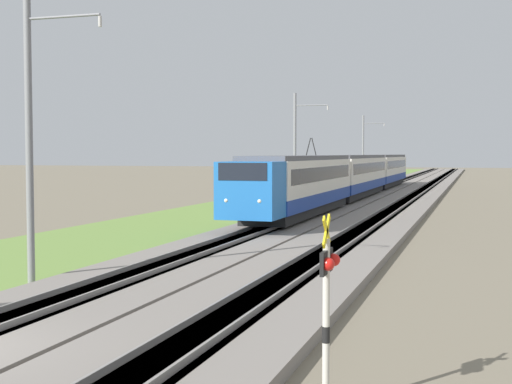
# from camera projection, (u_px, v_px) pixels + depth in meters

# --- Properties ---
(ballast_main) EXTENTS (240.00, 4.40, 0.30)m
(ballast_main) POSITION_uv_depth(u_px,v_px,m) (356.00, 198.00, 60.76)
(ballast_main) COLOR gray
(ballast_main) RESTS_ON ground
(ballast_adjacent) EXTENTS (240.00, 4.40, 0.30)m
(ballast_adjacent) POSITION_uv_depth(u_px,v_px,m) (411.00, 199.00, 59.40)
(ballast_adjacent) COLOR gray
(ballast_adjacent) RESTS_ON ground
(track_main) EXTENTS (240.00, 1.57, 0.45)m
(track_main) POSITION_uv_depth(u_px,v_px,m) (356.00, 198.00, 60.76)
(track_main) COLOR #4C4238
(track_main) RESTS_ON ground
(track_adjacent) EXTENTS (240.00, 1.57, 0.45)m
(track_adjacent) POSITION_uv_depth(u_px,v_px,m) (411.00, 199.00, 59.40)
(track_adjacent) COLOR #4C4238
(track_adjacent) RESTS_ON ground
(grass_verge) EXTENTS (240.00, 8.29, 0.12)m
(grass_verge) POSITION_uv_depth(u_px,v_px,m) (285.00, 198.00, 62.64)
(grass_verge) COLOR olive
(grass_verge) RESTS_ON ground
(passenger_train) EXTENTS (59.57, 2.85, 4.94)m
(passenger_train) POSITION_uv_depth(u_px,v_px,m) (355.00, 173.00, 60.02)
(passenger_train) COLOR blue
(passenger_train) RESTS_ON ground
(crossing_signal_far) EXTENTS (0.70, 0.23, 3.04)m
(crossing_signal_far) POSITION_uv_depth(u_px,v_px,m) (327.00, 293.00, 10.81)
(crossing_signal_far) COLOR beige
(crossing_signal_far) RESTS_ON ground
(catenary_mast_near) EXTENTS (0.22, 2.56, 8.80)m
(catenary_mast_near) POSITION_uv_depth(u_px,v_px,m) (31.00, 134.00, 20.99)
(catenary_mast_near) COLOR slate
(catenary_mast_near) RESTS_ON ground
(catenary_mast_mid) EXTENTS (0.22, 2.56, 8.33)m
(catenary_mast_mid) POSITION_uv_depth(u_px,v_px,m) (296.00, 149.00, 51.44)
(catenary_mast_mid) COLOR slate
(catenary_mast_mid) RESTS_ON ground
(catenary_mast_far) EXTENTS (0.22, 2.56, 8.34)m
(catenary_mast_far) POSITION_uv_depth(u_px,v_px,m) (363.00, 151.00, 81.88)
(catenary_mast_far) COLOR slate
(catenary_mast_far) RESTS_ON ground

